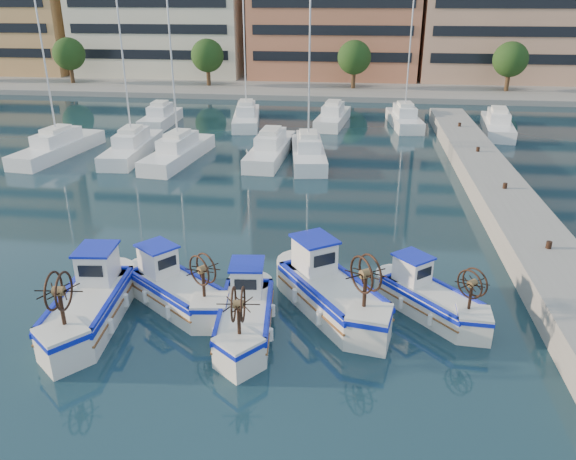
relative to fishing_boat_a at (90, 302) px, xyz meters
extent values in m
plane|color=#1B3A47|center=(4.48, 0.10, -0.86)|extent=(300.00, 300.00, 0.00)
cube|color=gray|center=(17.48, 8.10, -0.26)|extent=(3.00, 60.00, 1.20)
cube|color=gray|center=(4.48, 67.10, -0.56)|extent=(180.00, 40.00, 0.60)
cylinder|color=#3F2B19|center=(-27.52, 53.60, 0.64)|extent=(0.50, 0.50, 3.00)
sphere|color=#234619|center=(-27.52, 53.60, 3.34)|extent=(4.00, 4.00, 4.00)
cylinder|color=#3F2B19|center=(-9.52, 53.60, 0.64)|extent=(0.50, 0.50, 3.00)
sphere|color=#234619|center=(-9.52, 53.60, 3.34)|extent=(4.00, 4.00, 4.00)
cylinder|color=#3F2B19|center=(8.48, 53.60, 0.64)|extent=(0.50, 0.50, 3.00)
sphere|color=#234619|center=(8.48, 53.60, 3.34)|extent=(4.00, 4.00, 4.00)
cylinder|color=#3F2B19|center=(26.48, 53.60, 0.64)|extent=(0.50, 0.50, 3.00)
sphere|color=#234619|center=(26.48, 53.60, 3.34)|extent=(4.00, 4.00, 4.00)
cube|color=white|center=(-12.68, 21.68, -0.36)|extent=(3.27, 9.39, 1.00)
cylinder|color=silver|center=(-12.68, 21.68, 5.14)|extent=(0.12, 0.12, 11.00)
cube|color=white|center=(-7.22, 22.35, -0.36)|extent=(2.71, 9.04, 1.00)
cylinder|color=silver|center=(-7.22, 22.35, 5.14)|extent=(0.12, 0.12, 11.00)
cube|color=white|center=(-3.40, 21.40, -0.36)|extent=(3.16, 9.08, 1.00)
cylinder|color=silver|center=(-3.40, 21.40, 5.14)|extent=(0.12, 0.12, 11.00)
cube|color=white|center=(3.02, 23.14, -0.36)|extent=(2.59, 9.41, 1.00)
cube|color=white|center=(5.83, 22.46, -0.36)|extent=(3.35, 8.64, 1.00)
cylinder|color=silver|center=(5.83, 22.46, 5.14)|extent=(0.12, 0.12, 11.00)
cube|color=white|center=(-8.71, 33.01, -0.36)|extent=(2.43, 7.15, 1.00)
cube|color=white|center=(-1.00, 34.44, -0.36)|extent=(3.56, 9.29, 1.00)
cylinder|color=silver|center=(-1.00, 34.44, 5.14)|extent=(0.12, 0.12, 11.00)
cube|color=white|center=(6.95, 35.26, -0.36)|extent=(3.09, 8.30, 1.00)
cube|color=white|center=(13.44, 35.26, -0.36)|extent=(3.09, 7.94, 1.00)
cylinder|color=silver|center=(13.44, 35.26, 5.14)|extent=(0.12, 0.12, 11.00)
cube|color=white|center=(21.30, 33.69, -0.36)|extent=(3.28, 9.17, 1.00)
cube|color=silver|center=(0.01, -0.16, -0.28)|extent=(2.39, 4.76, 1.15)
cube|color=#0E1BB6|center=(0.01, -0.16, 0.16)|extent=(2.46, 4.91, 0.18)
cube|color=blue|center=(0.01, -0.16, 0.09)|extent=(1.91, 4.27, 0.07)
cube|color=white|center=(-0.11, 1.15, 0.90)|extent=(1.33, 1.53, 1.21)
cube|color=#0E1BB6|center=(-0.11, 1.15, 1.55)|extent=(1.51, 1.71, 0.09)
cylinder|color=#331E14|center=(0.20, -2.12, 0.93)|extent=(0.13, 0.13, 1.27)
cylinder|color=brown|center=(0.20, -2.12, 1.61)|extent=(0.38, 0.34, 0.31)
torus|color=#331E14|center=(0.03, -2.13, 1.61)|extent=(0.19, 1.28, 1.28)
torus|color=#331E14|center=(0.36, -2.10, 1.61)|extent=(0.19, 1.28, 1.28)
cube|color=silver|center=(2.74, 1.52, -0.34)|extent=(4.30, 3.91, 1.02)
cube|color=#0E1BB6|center=(2.74, 1.52, 0.04)|extent=(4.43, 4.03, 0.16)
cube|color=blue|center=(2.74, 1.52, -0.02)|extent=(3.74, 3.35, 0.06)
cube|color=white|center=(1.82, 2.24, 0.70)|extent=(1.66, 1.63, 1.07)
cube|color=#0E1BB6|center=(1.82, 2.24, 1.29)|extent=(1.86, 1.83, 0.08)
cylinder|color=#331E14|center=(4.12, 0.44, 0.73)|extent=(0.12, 0.12, 1.13)
cylinder|color=brown|center=(4.12, 0.44, 1.34)|extent=(0.41, 0.41, 0.27)
torus|color=#331E14|center=(4.03, 0.32, 1.34)|extent=(0.94, 0.76, 1.14)
torus|color=#331E14|center=(4.21, 0.55, 1.34)|extent=(0.94, 0.76, 1.14)
cube|color=silver|center=(5.67, -0.01, -0.35)|extent=(2.16, 4.24, 1.02)
cube|color=#0E1BB6|center=(5.67, -0.01, 0.04)|extent=(2.22, 4.37, 0.16)
cube|color=blue|center=(5.67, -0.01, -0.02)|extent=(1.73, 3.80, 0.06)
cube|color=white|center=(5.55, 1.15, 0.70)|extent=(1.19, 1.37, 1.07)
cube|color=#0E1BB6|center=(5.55, 1.15, 1.28)|extent=(1.35, 1.53, 0.08)
cylinder|color=#331E14|center=(5.85, -1.76, 0.73)|extent=(0.12, 0.12, 1.13)
cylinder|color=brown|center=(5.85, -1.76, 1.33)|extent=(0.34, 0.30, 0.27)
torus|color=#331E14|center=(5.70, -1.77, 1.33)|extent=(0.18, 1.14, 1.14)
torus|color=#331E14|center=(5.99, -1.74, 1.33)|extent=(0.18, 1.14, 1.14)
cube|color=silver|center=(8.61, 1.82, -0.27)|extent=(4.35, 5.04, 1.18)
cube|color=#0E1BB6|center=(8.61, 1.82, 0.18)|extent=(4.48, 5.19, 0.18)
cube|color=blue|center=(8.61, 1.82, 0.11)|extent=(3.71, 4.40, 0.07)
cube|color=white|center=(7.84, 2.93, 0.94)|extent=(1.85, 1.91, 1.24)
cube|color=#0E1BB6|center=(7.84, 2.93, 1.62)|extent=(2.08, 2.14, 0.09)
cylinder|color=#331E14|center=(9.76, 0.15, 0.98)|extent=(0.13, 0.13, 1.30)
cylinder|color=brown|center=(9.76, 0.15, 1.67)|extent=(0.47, 0.46, 0.31)
torus|color=#331E14|center=(9.62, 0.05, 1.67)|extent=(0.81, 1.13, 1.32)
torus|color=#331E14|center=(9.90, 0.25, 1.67)|extent=(0.81, 1.13, 1.32)
cube|color=silver|center=(12.29, 2.09, -0.38)|extent=(3.72, 3.90, 0.94)
cube|color=#0E1BB6|center=(12.29, 2.09, -0.03)|extent=(3.83, 4.01, 0.14)
cube|color=blue|center=(12.29, 2.09, -0.08)|extent=(3.20, 3.38, 0.05)
cube|color=white|center=(11.58, 2.89, 0.58)|extent=(1.51, 1.53, 0.99)
cube|color=#0E1BB6|center=(11.58, 2.89, 1.12)|extent=(1.71, 1.72, 0.07)
cylinder|color=#331E14|center=(13.37, 0.88, 0.61)|extent=(0.11, 0.11, 1.04)
cylinder|color=brown|center=(13.37, 0.88, 1.17)|extent=(0.38, 0.38, 0.25)
torus|color=#331E14|center=(13.27, 0.79, 1.17)|extent=(0.75, 0.83, 1.05)
torus|color=#331E14|center=(13.47, 0.97, 1.17)|extent=(0.75, 0.83, 1.05)
camera|label=1|loc=(9.25, -16.58, 10.16)|focal=35.00mm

